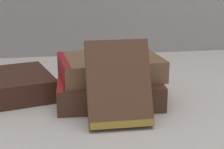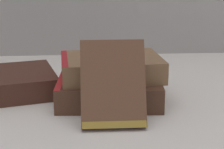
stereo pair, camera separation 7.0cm
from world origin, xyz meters
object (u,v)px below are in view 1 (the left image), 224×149
(book_flat_bottom, at_px, (106,90))
(pocket_watch, at_px, (130,55))
(book_flat_top, at_px, (108,67))
(book_leaning_front, at_px, (119,87))

(book_flat_bottom, relative_size, pocket_watch, 3.97)
(book_flat_bottom, relative_size, book_flat_top, 1.01)
(book_leaning_front, xyz_separation_m, pocket_watch, (0.05, 0.12, 0.03))
(pocket_watch, bearing_deg, book_flat_bottom, -170.90)
(book_flat_top, xyz_separation_m, pocket_watch, (0.05, 0.00, 0.02))
(book_flat_bottom, bearing_deg, book_leaning_front, -84.22)
(book_leaning_front, bearing_deg, pocket_watch, 69.43)
(book_flat_bottom, distance_m, book_flat_top, 0.05)
(book_flat_top, height_order, book_leaning_front, book_leaning_front)
(book_flat_bottom, bearing_deg, pocket_watch, 11.97)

